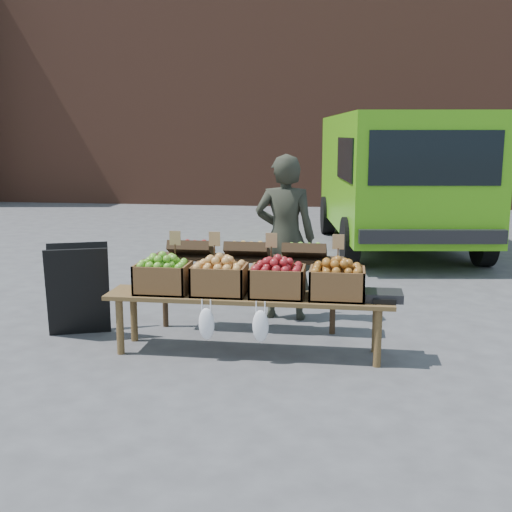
% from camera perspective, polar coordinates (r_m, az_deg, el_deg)
% --- Properties ---
extents(ground, '(80.00, 80.00, 0.00)m').
position_cam_1_polar(ground, '(5.77, 0.82, -10.14)').
color(ground, '#4B4B4E').
extents(brick_building, '(24.00, 4.00, 10.00)m').
position_cam_1_polar(brick_building, '(20.56, 6.56, 18.96)').
color(brick_building, brown).
rests_on(brick_building, ground).
extents(delivery_van, '(3.16, 5.63, 2.39)m').
position_cam_1_polar(delivery_van, '(11.95, 12.39, 6.41)').
color(delivery_van, '#4FAB13').
rests_on(delivery_van, ground).
extents(vendor, '(0.69, 0.47, 1.85)m').
position_cam_1_polar(vendor, '(7.16, 2.60, 1.66)').
color(vendor, '#282A20').
rests_on(vendor, ground).
extents(chalkboard_sign, '(0.71, 0.55, 0.95)m').
position_cam_1_polar(chalkboard_sign, '(6.91, -15.51, -2.86)').
color(chalkboard_sign, black).
rests_on(chalkboard_sign, ground).
extents(back_table, '(2.10, 0.44, 1.04)m').
position_cam_1_polar(back_table, '(6.76, -0.77, -2.37)').
color(back_table, '#322214').
rests_on(back_table, ground).
extents(display_bench, '(2.70, 0.56, 0.57)m').
position_cam_1_polar(display_bench, '(6.12, -0.67, -6.08)').
color(display_bench, brown).
rests_on(display_bench, ground).
extents(crate_golden_apples, '(0.50, 0.40, 0.28)m').
position_cam_1_polar(crate_golden_apples, '(6.19, -8.26, -1.93)').
color(crate_golden_apples, '#4C8F10').
rests_on(crate_golden_apples, display_bench).
extents(crate_russet_pears, '(0.50, 0.40, 0.28)m').
position_cam_1_polar(crate_russet_pears, '(6.05, -3.26, -2.11)').
color(crate_russet_pears, '#A8983B').
rests_on(crate_russet_pears, display_bench).
extents(crate_red_apples, '(0.50, 0.40, 0.28)m').
position_cam_1_polar(crate_red_apples, '(5.97, 1.93, -2.28)').
color(crate_red_apples, maroon).
rests_on(crate_red_apples, display_bench).
extents(crate_green_apples, '(0.50, 0.40, 0.28)m').
position_cam_1_polar(crate_green_apples, '(5.94, 7.22, -2.44)').
color(crate_green_apples, '#966212').
rests_on(crate_green_apples, display_bench).
extents(weighing_scale, '(0.34, 0.30, 0.08)m').
position_cam_1_polar(weighing_scale, '(5.97, 11.28, -3.48)').
color(weighing_scale, black).
rests_on(weighing_scale, display_bench).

